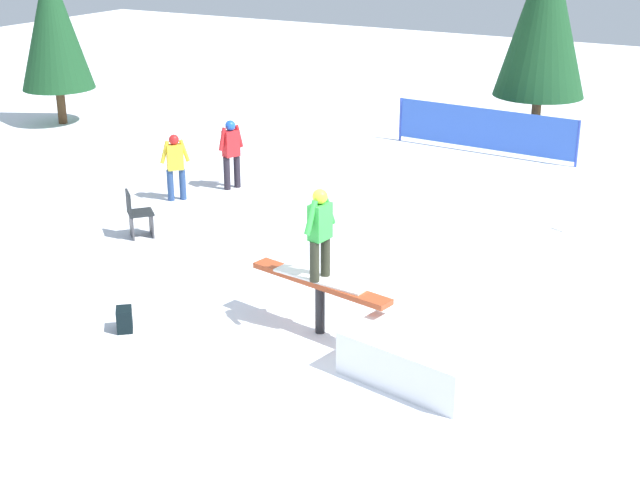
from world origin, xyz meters
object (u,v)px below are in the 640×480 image
object	(u,v)px
bystander_red	(231,151)
backpack_on_snow	(124,319)
rail_feature	(320,288)
pine_tree_near	(545,14)
pine_tree_far	(53,24)
bystander_yellow	(175,164)
main_rider_on_rail	(320,237)
loose_snowboard_white	(579,223)
folding_chair	(138,215)

from	to	relation	value
bystander_red	backpack_on_snow	bearing A→B (deg)	42.78
rail_feature	pine_tree_near	size ratio (longest dim) A/B	0.45
bystander_red	pine_tree_far	size ratio (longest dim) A/B	0.33
bystander_yellow	pine_tree_far	bearing A→B (deg)	-76.75
main_rider_on_rail	pine_tree_far	xyz separation A→B (m)	(12.52, -7.65, 1.24)
backpack_on_snow	pine_tree_near	distance (m)	14.11
bystander_yellow	backpack_on_snow	bearing A→B (deg)	72.94
rail_feature	pine_tree_far	distance (m)	14.81
rail_feature	bystander_yellow	bearing A→B (deg)	-24.10
bystander_red	pine_tree_far	distance (m)	8.18
loose_snowboard_white	pine_tree_far	world-z (taller)	pine_tree_far
main_rider_on_rail	bystander_yellow	xyz separation A→B (m)	(5.54, -3.81, -0.68)
rail_feature	bystander_red	bearing A→B (deg)	-34.71
pine_tree_far	folding_chair	bearing A→B (deg)	142.62
rail_feature	pine_tree_far	bearing A→B (deg)	-20.99
main_rider_on_rail	bystander_red	distance (m)	7.12
bystander_yellow	pine_tree_near	bearing A→B (deg)	-167.92
pine_tree_far	main_rider_on_rail	bearing A→B (deg)	148.60
bystander_red	folding_chair	size ratio (longest dim) A/B	1.68
pine_tree_near	bystander_red	bearing A→B (deg)	59.08
bystander_yellow	bystander_red	bearing A→B (deg)	-161.72
pine_tree_far	backpack_on_snow	bearing A→B (deg)	138.28
main_rider_on_rail	loose_snowboard_white	world-z (taller)	main_rider_on_rail
pine_tree_far	rail_feature	bearing A→B (deg)	148.60
pine_tree_near	folding_chair	bearing A→B (deg)	68.50
rail_feature	bystander_yellow	distance (m)	6.72
main_rider_on_rail	bystander_yellow	distance (m)	6.75
bystander_red	rail_feature	bearing A→B (deg)	65.87
rail_feature	folding_chair	distance (m)	5.11
main_rider_on_rail	pine_tree_near	size ratio (longest dim) A/B	0.29
main_rider_on_rail	folding_chair	distance (m)	5.21
backpack_on_snow	pine_tree_near	size ratio (longest dim) A/B	0.07
bystander_yellow	pine_tree_near	world-z (taller)	pine_tree_near
main_rider_on_rail	folding_chair	world-z (taller)	main_rider_on_rail
pine_tree_far	bystander_yellow	bearing A→B (deg)	151.22
bystander_yellow	pine_tree_near	size ratio (longest dim) A/B	0.27
folding_chair	pine_tree_near	size ratio (longest dim) A/B	0.17
rail_feature	loose_snowboard_white	world-z (taller)	rail_feature
bystander_yellow	folding_chair	world-z (taller)	bystander_yellow
bystander_red	backpack_on_snow	world-z (taller)	bystander_red
bystander_red	backpack_on_snow	xyz separation A→B (m)	(-2.54, 6.35, -0.66)
rail_feature	backpack_on_snow	bearing A→B (deg)	38.62
rail_feature	pine_tree_far	size ratio (longest dim) A/B	0.53
folding_chair	pine_tree_far	bearing A→B (deg)	3.47
loose_snowboard_white	folding_chair	bearing A→B (deg)	-31.87
pine_tree_near	pine_tree_far	world-z (taller)	pine_tree_near
rail_feature	loose_snowboard_white	size ratio (longest dim) A/B	1.80
bystander_yellow	pine_tree_far	distance (m)	8.20
loose_snowboard_white	bystander_red	bearing A→B (deg)	-54.98
folding_chair	pine_tree_near	xyz separation A→B (m)	(-4.18, -10.60, 2.75)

